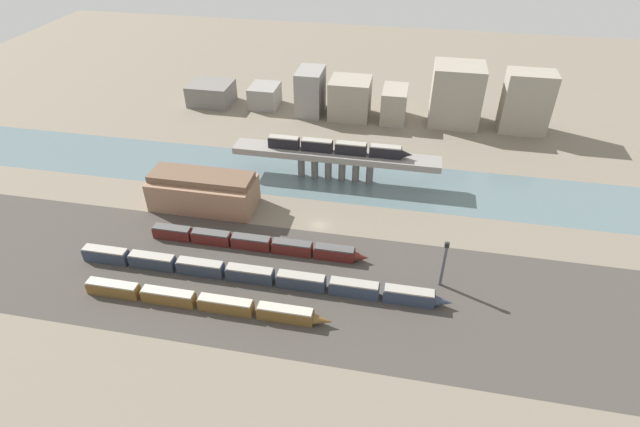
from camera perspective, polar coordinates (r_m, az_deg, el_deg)
ground_plane at (r=135.76m, az=-0.03°, el=-1.37°), size 400.00×400.00×0.00m
railbed_yard at (r=117.89m, az=-2.29°, el=-8.27°), size 280.00×42.00×0.01m
river_water at (r=155.85m, az=1.72°, el=3.99°), size 320.00×25.63×0.01m
bridge at (r=152.05m, az=1.77°, el=6.40°), size 62.94×7.19×9.38m
train_on_bridge at (r=150.24m, az=2.01°, el=7.59°), size 43.50×2.67×3.58m
train_yard_near at (r=114.76m, az=-13.19°, el=-9.80°), size 57.05×2.61×3.41m
train_yard_mid at (r=118.73m, az=-7.38°, el=-7.00°), size 89.33×2.81×3.73m
train_yard_far at (r=128.10m, az=-7.32°, el=-3.36°), size 56.66×2.81×3.46m
warehouse_building at (r=144.77m, az=-13.19°, el=2.56°), size 29.38×12.69×10.38m
signal_tower at (r=117.29m, az=13.92°, el=-5.63°), size 1.00×0.80×12.56m
city_block_far_left at (r=211.40m, az=-12.32°, el=13.28°), size 16.75×14.11×8.21m
city_block_left at (r=205.28m, az=-6.34°, el=13.22°), size 10.90×12.56×8.38m
city_block_center at (r=196.85m, az=-1.11°, el=13.77°), size 9.60×14.58×16.92m
city_block_right at (r=194.18m, az=3.45°, el=13.02°), size 15.07×14.13×14.57m
city_block_far_right at (r=193.60m, az=8.47°, el=12.24°), size 9.06×15.06×12.16m
city_block_tall at (r=193.70m, az=15.29°, el=12.97°), size 17.93×15.46×21.98m
city_block_low at (r=195.23m, az=22.51°, el=11.67°), size 16.38×10.47×21.85m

